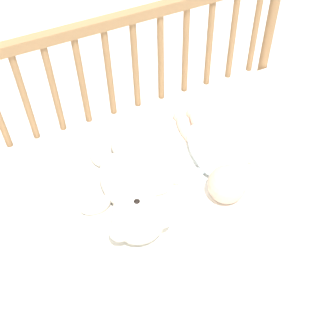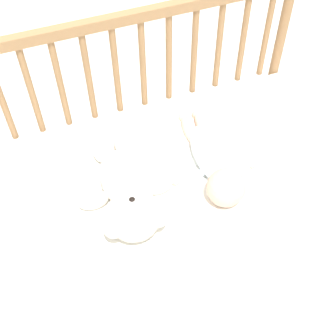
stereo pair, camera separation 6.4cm
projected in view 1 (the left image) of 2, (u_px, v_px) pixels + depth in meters
The scene contains 6 objects.
ground_plane at pixel (169, 248), 1.80m from camera, with size 12.00×12.00×0.00m, color silver.
crib_mattress at pixel (169, 219), 1.64m from camera, with size 1.19×0.70×0.42m.
crib_rail at pixel (123, 77), 1.57m from camera, with size 1.19×0.04×0.80m.
blanket at pixel (166, 172), 1.49m from camera, with size 0.84×0.56×0.01m.
teddy_bear at pixel (129, 196), 1.36m from camera, with size 0.30×0.44×0.16m.
baby at pixel (213, 162), 1.47m from camera, with size 0.31×0.43×0.12m.
Camera 1 is at (-0.38, -0.80, 1.60)m, focal length 50.00 mm.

